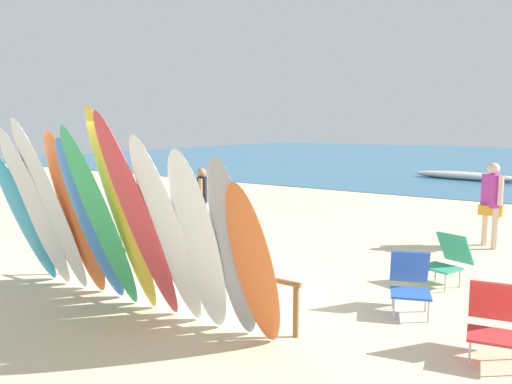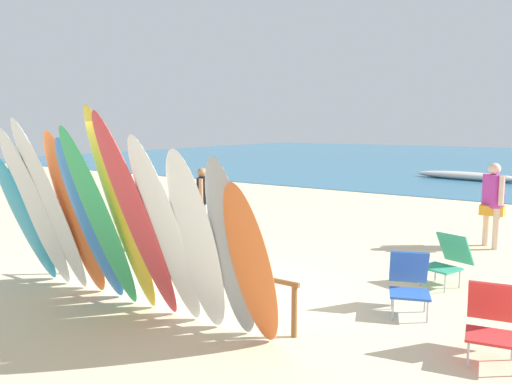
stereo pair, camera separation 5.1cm
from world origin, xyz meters
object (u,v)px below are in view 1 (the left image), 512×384
at_px(surfboard_white_2, 51,209).
at_px(surfboard_blue_4, 92,223).
at_px(surfboard_green_5, 102,222).
at_px(distant_boat, 466,176).
at_px(surfboard_yellow_6, 123,214).
at_px(surfboard_orange_11, 254,267).
at_px(surfboard_grey_10, 233,251).
at_px(surfboard_rack, 158,262).
at_px(beachgoer_strolling, 202,198).
at_px(surfboard_white_9, 199,245).
at_px(surfboard_orange_3, 76,216).
at_px(surfboard_red_7, 139,221).
at_px(beach_chair_red, 493,318).
at_px(beach_chair_striped, 448,258).
at_px(surfboard_white_1, 36,211).
at_px(beach_chair_blue, 410,280).
at_px(surfboard_teal_0, 26,220).
at_px(beachgoer_by_water, 492,199).
at_px(surfboard_white_8, 168,235).

xyz_separation_m(surfboard_white_2, surfboard_blue_4, (0.80, 0.06, -0.12)).
bearing_deg(surfboard_green_5, distant_boat, 88.93).
bearing_deg(surfboard_blue_4, surfboard_yellow_6, -4.81).
height_order(surfboard_white_2, surfboard_orange_11, surfboard_white_2).
distance_m(surfboard_grey_10, distant_boat, 19.43).
distance_m(surfboard_rack, beachgoer_strolling, 3.93).
relative_size(surfboard_white_9, distant_boat, 0.49).
bearing_deg(surfboard_green_5, beachgoer_strolling, 113.78).
xyz_separation_m(surfboard_orange_3, surfboard_red_7, (1.49, -0.21, 0.12)).
bearing_deg(beach_chair_red, beach_chair_striped, 103.66).
distance_m(surfboard_white_1, surfboard_red_7, 2.24).
distance_m(surfboard_grey_10, surfboard_orange_11, 0.33).
bearing_deg(surfboard_rack, beach_chair_red, 10.12).
bearing_deg(beach_chair_blue, surfboard_white_1, -175.19).
height_order(beach_chair_blue, distant_boat, beach_chair_blue).
xyz_separation_m(surfboard_white_9, surfboard_grey_10, (0.42, 0.10, -0.04)).
xyz_separation_m(surfboard_rack, beachgoer_strolling, (-2.03, 3.35, 0.33)).
xyz_separation_m(surfboard_green_5, surfboard_white_9, (1.51, 0.12, -0.12)).
xyz_separation_m(surfboard_orange_3, beachgoer_strolling, (-1.08, 3.95, -0.32)).
bearing_deg(surfboard_white_1, beach_chair_striped, 37.66).
distance_m(surfboard_green_5, surfboard_red_7, 0.71).
bearing_deg(surfboard_orange_11, surfboard_red_7, -172.44).
distance_m(surfboard_rack, surfboard_teal_0, 2.24).
distance_m(surfboard_green_5, surfboard_yellow_6, 0.34).
relative_size(surfboard_red_7, beachgoer_by_water, 1.66).
relative_size(surfboard_white_2, surfboard_yellow_6, 0.96).
height_order(surfboard_teal_0, surfboard_red_7, surfboard_red_7).
bearing_deg(surfboard_blue_4, beachgoer_strolling, 108.56).
height_order(surfboard_rack, beach_chair_striped, beach_chair_striped).
bearing_deg(surfboard_white_2, distant_boat, 89.69).
bearing_deg(surfboard_red_7, beach_chair_red, 25.58).
bearing_deg(surfboard_red_7, surfboard_blue_4, 174.95).
distance_m(surfboard_white_2, surfboard_grey_10, 3.09).
distance_m(surfboard_orange_3, surfboard_grey_10, 2.71).
height_order(surfboard_white_9, beach_chair_red, surfboard_white_9).
relative_size(surfboard_grey_10, surfboard_orange_11, 1.12).
height_order(surfboard_grey_10, beachgoer_strolling, surfboard_grey_10).
distance_m(surfboard_blue_4, beachgoer_strolling, 4.30).
height_order(surfboard_white_1, surfboard_green_5, surfboard_green_5).
bearing_deg(surfboard_white_2, beachgoer_by_water, 59.47).
height_order(surfboard_blue_4, beachgoer_by_water, surfboard_blue_4).
bearing_deg(surfboard_grey_10, surfboard_white_9, -172.87).
distance_m(surfboard_white_2, surfboard_green_5, 1.16).
distance_m(surfboard_white_2, surfboard_yellow_6, 1.46).
relative_size(surfboard_green_5, beachgoer_by_water, 1.56).
bearing_deg(surfboard_white_9, beach_chair_striped, 57.95).
xyz_separation_m(surfboard_orange_11, beach_chair_blue, (1.00, 2.21, -0.54)).
height_order(surfboard_red_7, beach_chair_blue, surfboard_red_7).
xyz_separation_m(surfboard_white_8, beach_chair_blue, (2.13, 2.32, -0.77)).
distance_m(surfboard_white_8, beachgoer_strolling, 5.04).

